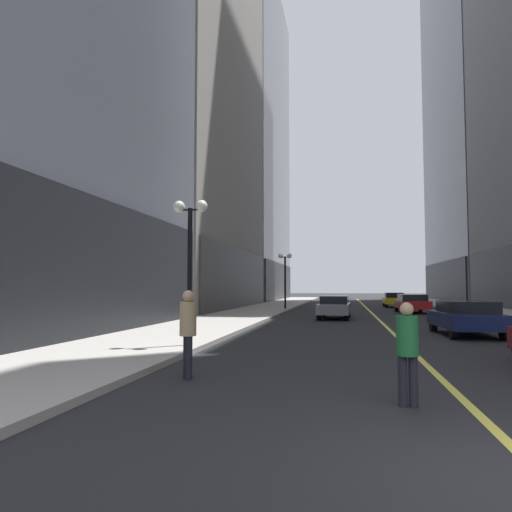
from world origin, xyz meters
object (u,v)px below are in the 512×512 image
Objects in this scene: street_lamp_left_near at (190,240)px; pedestrian_in_tan_trench at (188,327)px; car_red at (412,303)px; street_lamp_left_far at (285,269)px; car_yellow at (394,299)px; car_navy at (466,317)px; car_grey at (335,306)px; pedestrian_in_green_parka at (407,346)px.

pedestrian_in_tan_trench is at bearing -72.22° from street_lamp_left_near.
street_lamp_left_far is at bearing 171.35° from car_red.
car_navy is at bearing -89.73° from car_yellow.
street_lamp_left_near is at bearing 107.78° from pedestrian_in_tan_trench.
pedestrian_in_tan_trench is (-2.56, -19.29, 0.33)m from car_grey.
street_lamp_left_far is (-3.94, 8.66, 2.54)m from car_grey.
pedestrian_in_green_parka is at bearing -97.67° from car_red.
car_grey is 1.05× the size of car_red.
pedestrian_in_green_parka is (1.52, -20.84, 0.21)m from car_grey.
car_navy is at bearing 33.09° from street_lamp_left_near.
pedestrian_in_tan_trench is (-7.87, -26.54, 0.32)m from car_red.
pedestrian_in_tan_trench reaches higher than car_yellow.
street_lamp_left_far is (-9.04, 17.77, 2.54)m from car_navy.
car_red is (0.20, 16.36, 0.00)m from car_navy.
car_grey is 2.67× the size of pedestrian_in_tan_trench.
pedestrian_in_green_parka is (4.08, -1.55, -0.11)m from pedestrian_in_tan_trench.
pedestrian_in_green_parka reaches higher than car_yellow.
pedestrian_in_tan_trench is 5.01m from street_lamp_left_near.
pedestrian_in_tan_trench is at bearing -126.99° from car_navy.
car_yellow is at bearing 84.76° from pedestrian_in_green_parka.
car_yellow is at bearing 73.61° from car_grey.
car_grey is at bearing 94.18° from pedestrian_in_green_parka.
pedestrian_in_green_parka is at bearing -85.82° from car_grey.
car_navy is 20.10m from street_lamp_left_far.
street_lamp_left_near reaches higher than car_yellow.
street_lamp_left_far is at bearing 92.81° from pedestrian_in_tan_trench.
street_lamp_left_far is at bearing -137.13° from car_yellow.
car_yellow is 37.94m from pedestrian_in_green_parka.
car_yellow is 33.26m from street_lamp_left_near.
car_grey is 1.07× the size of street_lamp_left_near.
street_lamp_left_far is (-9.24, 1.41, 2.54)m from car_red.
car_red is 1.02× the size of street_lamp_left_far.
pedestrian_in_tan_trench is at bearing 159.16° from pedestrian_in_green_parka.
car_navy is 11.09m from street_lamp_left_near.
pedestrian_in_tan_trench is 0.40× the size of street_lamp_left_near.
car_navy is 10.44m from car_grey.
car_yellow is at bearing 91.89° from car_red.
car_grey is at bearing 75.30° from street_lamp_left_near.
street_lamp_left_near is at bearing 133.06° from pedestrian_in_green_parka.
pedestrian_in_tan_trench reaches higher than car_grey.
car_navy is 2.50× the size of pedestrian_in_tan_trench.
car_yellow is 0.95× the size of street_lamp_left_far.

